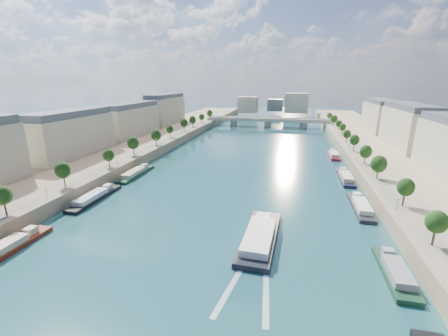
% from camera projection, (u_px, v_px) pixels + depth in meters
% --- Properties ---
extents(ground, '(700.00, 700.00, 0.00)m').
position_uv_depth(ground, '(245.00, 165.00, 150.36)').
color(ground, '#0C2A35').
rests_on(ground, ground).
extents(quay_left, '(44.00, 520.00, 5.00)m').
position_uv_depth(quay_left, '(116.00, 153.00, 164.95)').
color(quay_left, '#9E8460').
rests_on(quay_left, ground).
extents(quay_right, '(44.00, 520.00, 5.00)m').
position_uv_depth(quay_right, '(404.00, 170.00, 134.37)').
color(quay_right, '#9E8460').
rests_on(quay_right, ground).
extents(pave_left, '(14.00, 520.00, 0.10)m').
position_uv_depth(pave_left, '(141.00, 150.00, 161.05)').
color(pave_left, gray).
rests_on(pave_left, quay_left).
extents(pave_right, '(14.00, 520.00, 0.10)m').
position_uv_depth(pave_right, '(369.00, 162.00, 136.83)').
color(pave_right, gray).
rests_on(pave_right, quay_right).
extents(trees_left, '(4.80, 268.80, 8.26)m').
position_uv_depth(trees_left, '(145.00, 139.00, 160.97)').
color(trees_left, '#382B1E').
rests_on(trees_left, ground).
extents(trees_right, '(4.80, 268.80, 8.26)m').
position_uv_depth(trees_right, '(361.00, 146.00, 145.09)').
color(trees_right, '#382B1E').
rests_on(trees_right, ground).
extents(lamps_left, '(0.36, 200.36, 4.28)m').
position_uv_depth(lamps_left, '(139.00, 149.00, 149.96)').
color(lamps_left, black).
rests_on(lamps_left, ground).
extents(lamps_right, '(0.36, 200.36, 4.28)m').
position_uv_depth(lamps_right, '(357.00, 153.00, 141.70)').
color(lamps_right, black).
rests_on(lamps_right, ground).
extents(buildings_left, '(16.00, 226.00, 23.20)m').
position_uv_depth(buildings_left, '(105.00, 124.00, 175.01)').
color(buildings_left, beige).
rests_on(buildings_left, ground).
extents(buildings_right, '(16.00, 226.00, 23.20)m').
position_uv_depth(buildings_right, '(431.00, 135.00, 138.91)').
color(buildings_right, beige).
rests_on(buildings_right, ground).
extents(skyline, '(79.00, 42.00, 22.00)m').
position_uv_depth(skyline, '(277.00, 104.00, 350.98)').
color(skyline, beige).
rests_on(skyline, ground).
extents(bridge, '(112.00, 12.00, 8.15)m').
position_uv_depth(bridge, '(268.00, 121.00, 273.73)').
color(bridge, '#C1B79E').
rests_on(bridge, ground).
extents(tour_barge, '(9.58, 29.79, 4.00)m').
position_uv_depth(tour_barge, '(260.00, 237.00, 79.47)').
color(tour_barge, black).
rests_on(tour_barge, ground).
extents(wake, '(10.76, 26.01, 0.04)m').
position_uv_depth(wake, '(251.00, 279.00, 64.29)').
color(wake, silver).
rests_on(wake, ground).
extents(moored_barges_left, '(5.00, 119.59, 3.60)m').
position_uv_depth(moored_barges_left, '(61.00, 218.00, 91.11)').
color(moored_barges_left, '#182236').
rests_on(moored_barges_left, ground).
extents(moored_barges_right, '(5.00, 162.44, 3.60)m').
position_uv_depth(moored_barges_right, '(361.00, 208.00, 98.39)').
color(moored_barges_right, black).
rests_on(moored_barges_right, ground).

